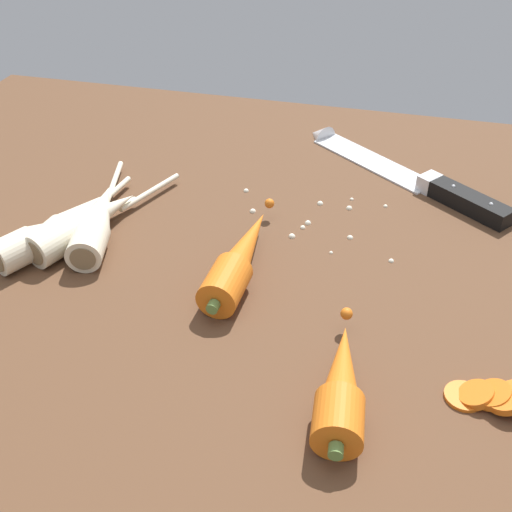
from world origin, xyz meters
The scene contains 9 objects.
ground_plane centered at (0.00, 0.00, -2.00)cm, with size 120.00×90.00×4.00cm, color brown.
chefs_knife centered at (13.32, 23.73, 0.65)cm, with size 29.70×23.64×4.18cm.
whole_carrot centered at (-1.41, -3.60, 2.10)cm, with size 4.78×21.35×4.20cm.
whole_carrot_second centered at (11.81, -18.99, 2.10)cm, with size 5.23×17.07×4.20cm.
parsnip_front centered at (-22.49, -1.46, 1.98)cm, with size 5.25×19.26×4.00cm.
parsnip_mid_left centered at (-23.94, -4.87, 1.98)cm, with size 10.71×18.04×4.00cm.
parsnip_mid_right centered at (-20.70, -1.16, 1.98)cm, with size 10.58×22.85×4.00cm.
parsnip_back centered at (-19.80, -0.40, 1.98)cm, with size 8.34×23.53×4.00cm.
mince_crumbs centered at (4.43, 9.25, 0.36)cm, with size 20.63×12.96×0.81cm.
Camera 1 is at (13.98, -56.18, 42.20)cm, focal length 44.16 mm.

